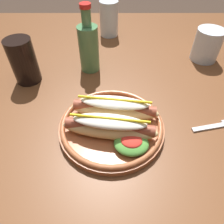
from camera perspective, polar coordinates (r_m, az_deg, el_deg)
name	(u,v)px	position (r m, az deg, el deg)	size (l,w,h in m)	color
ground_plane	(113,185)	(1.26, 0.37, -19.29)	(8.00, 8.00, 0.00)	#3D2D23
dining_table	(114,101)	(0.72, 0.61, 3.09)	(1.20, 1.09, 0.74)	brown
hot_dog_plate	(113,123)	(0.49, 0.20, -3.00)	(0.25, 0.25, 0.08)	#9E5633
fork	(219,126)	(0.58, 27.23, -3.37)	(0.12, 0.04, 0.00)	silver
soda_cup	(24,61)	(0.68, -22.88, 12.68)	(0.08, 0.08, 0.13)	black
water_cup	(110,19)	(0.90, -0.66, 24.11)	(0.07, 0.07, 0.13)	silver
extra_cup	(208,45)	(0.81, 24.66, 16.27)	(0.09, 0.09, 0.11)	silver
glass_bottle	(89,46)	(0.68, -6.23, 17.37)	(0.06, 0.06, 0.20)	#4C7F51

